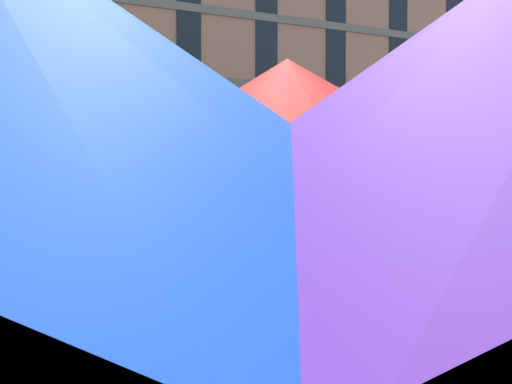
% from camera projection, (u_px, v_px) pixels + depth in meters
% --- Properties ---
extents(ground_plane, '(120.00, 120.00, 0.00)m').
position_uv_depth(ground_plane, '(176.00, 253.00, 10.54)').
color(ground_plane, '#424244').
extents(sidewalk_far, '(56.00, 3.60, 0.12)m').
position_uv_depth(sidewalk_far, '(152.00, 225.00, 16.99)').
color(sidewalk_far, '#B2ADA3').
rests_on(sidewalk_far, ground).
extents(apartment_building, '(37.20, 12.08, 12.80)m').
position_uv_depth(apartment_building, '(138.00, 101.00, 24.62)').
color(apartment_building, '#A87056').
rests_on(apartment_building, ground).
extents(sedan_silver, '(4.40, 1.98, 1.78)m').
position_uv_depth(sedan_silver, '(126.00, 207.00, 13.70)').
color(sedan_silver, '#A8AAB2').
rests_on(sedan_silver, ground).
extents(sedan_silver_midblock, '(4.40, 1.98, 1.78)m').
position_uv_depth(sedan_silver_midblock, '(324.00, 203.00, 15.91)').
color(sedan_silver_midblock, '#A8AAB2').
rests_on(sedan_silver_midblock, ground).
extents(pickup_silver, '(5.10, 2.12, 2.20)m').
position_uv_depth(pickup_silver, '(436.00, 200.00, 17.51)').
color(pickup_silver, '#A8AAB2').
rests_on(pickup_silver, ground).
extents(street_tree_middle, '(3.36, 3.51, 5.40)m').
position_uv_depth(street_tree_middle, '(193.00, 129.00, 17.57)').
color(street_tree_middle, brown).
rests_on(street_tree_middle, ground).
extents(patio_umbrella, '(3.99, 3.99, 2.19)m').
position_uv_depth(patio_umbrella, '(287.00, 145.00, 1.71)').
color(patio_umbrella, silver).
rests_on(patio_umbrella, ground).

